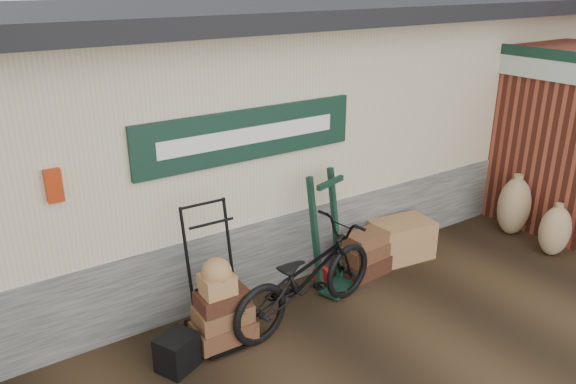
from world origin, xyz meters
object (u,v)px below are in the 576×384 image
at_px(green_barrow, 329,233).
at_px(bicycle, 306,271).
at_px(porter_trolley, 214,274).
at_px(wicker_hamper, 401,239).
at_px(suitcase_stack, 364,254).
at_px(black_trunk, 177,352).

height_order(green_barrow, bicycle, green_barrow).
relative_size(porter_trolley, wicker_hamper, 1.88).
relative_size(suitcase_stack, bicycle, 0.32).
height_order(porter_trolley, black_trunk, porter_trolley).
height_order(porter_trolley, suitcase_stack, porter_trolley).
bearing_deg(suitcase_stack, bicycle, -162.04).
bearing_deg(wicker_hamper, bicycle, -166.77).
xyz_separation_m(suitcase_stack, wicker_hamper, (0.71, 0.06, -0.03)).
height_order(suitcase_stack, bicycle, bicycle).
distance_m(suitcase_stack, bicycle, 1.27).
xyz_separation_m(green_barrow, black_trunk, (-2.10, -0.37, -0.54)).
xyz_separation_m(porter_trolley, bicycle, (0.96, -0.24, -0.16)).
distance_m(porter_trolley, bicycle, 1.00).
relative_size(porter_trolley, suitcase_stack, 2.32).
xyz_separation_m(wicker_hamper, bicycle, (-1.88, -0.44, 0.32)).
xyz_separation_m(porter_trolley, green_barrow, (1.55, 0.13, -0.02)).
bearing_deg(green_barrow, suitcase_stack, -15.57).
relative_size(suitcase_stack, wicker_hamper, 0.81).
bearing_deg(bicycle, black_trunk, 81.53).
height_order(green_barrow, suitcase_stack, green_barrow).
height_order(green_barrow, wicker_hamper, green_barrow).
bearing_deg(suitcase_stack, green_barrow, -179.06).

